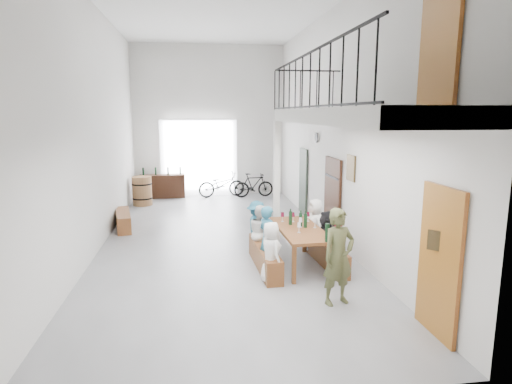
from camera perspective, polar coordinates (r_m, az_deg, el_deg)
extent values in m
plane|color=slate|center=(10.50, -4.81, -6.44)|extent=(12.00, 12.00, 0.00)
plane|color=silver|center=(16.04, -6.27, 9.34)|extent=(5.50, 0.00, 5.50)
plane|color=silver|center=(4.08, -0.30, 6.32)|extent=(5.50, 0.00, 5.50)
plane|color=silver|center=(10.27, -20.72, 8.15)|extent=(0.00, 12.00, 12.00)
plane|color=silver|center=(10.56, 10.19, 8.70)|extent=(0.00, 12.00, 12.00)
plane|color=white|center=(10.34, -5.32, 24.15)|extent=(12.00, 12.00, 0.00)
cube|color=white|center=(16.05, -7.60, 4.48)|extent=(2.80, 0.08, 2.80)
cube|color=#94581B|center=(6.39, 23.24, -8.59)|extent=(0.06, 0.95, 2.10)
cube|color=#361C0E|center=(10.46, 10.13, -0.98)|extent=(0.06, 1.10, 2.00)
cube|color=#2F392F|center=(13.11, 6.32, 1.42)|extent=(0.06, 0.80, 2.00)
cube|color=#94581B|center=(6.50, 23.35, 18.98)|extent=(0.06, 0.90, 1.95)
cube|color=#41321A|center=(9.30, 12.54, 3.14)|extent=(0.04, 0.45, 0.55)
cylinder|color=white|center=(11.71, 8.10, 7.20)|extent=(0.04, 0.28, 0.28)
cube|color=silver|center=(7.29, 12.54, 9.87)|extent=(1.50, 5.60, 0.25)
cube|color=black|center=(7.13, 7.09, 17.92)|extent=(0.03, 5.60, 0.03)
cube|color=black|center=(7.07, 6.94, 11.24)|extent=(0.03, 5.60, 0.03)
cube|color=black|center=(9.99, 6.96, 15.76)|extent=(1.50, 0.03, 0.03)
cube|color=silver|center=(9.89, 2.76, 1.09)|extent=(0.14, 0.14, 2.88)
cube|color=brown|center=(8.59, 5.90, -5.02)|extent=(0.88, 2.04, 0.06)
cube|color=brown|center=(7.83, 5.09, -9.60)|extent=(0.07, 0.07, 0.73)
cube|color=brown|center=(8.03, 9.94, -9.20)|extent=(0.07, 0.07, 0.73)
cube|color=brown|center=(9.43, 2.39, -6.06)|extent=(0.07, 0.07, 0.73)
cube|color=brown|center=(9.59, 6.46, -5.83)|extent=(0.07, 0.07, 0.73)
cube|color=brown|center=(8.58, 1.17, -8.72)|extent=(0.38, 1.98, 0.45)
cube|color=brown|center=(8.96, 9.17, -8.00)|extent=(0.40, 2.00, 0.46)
cylinder|color=black|center=(8.79, 4.62, -3.26)|extent=(0.07, 0.07, 0.35)
cylinder|color=black|center=(8.67, 5.97, -3.48)|extent=(0.07, 0.07, 0.35)
cylinder|color=black|center=(8.60, 6.62, -3.60)|extent=(0.07, 0.07, 0.35)
cube|color=brown|center=(12.03, -17.27, -3.60)|extent=(0.63, 1.61, 0.44)
cylinder|color=#99673C|center=(14.82, -14.93, 0.14)|extent=(0.64, 0.64, 0.97)
cylinder|color=black|center=(14.86, -14.89, -0.77)|extent=(0.66, 0.66, 0.05)
cylinder|color=black|center=(14.78, -14.98, 1.07)|extent=(0.66, 0.66, 0.05)
cube|color=#361C0E|center=(15.94, -12.36, 0.75)|extent=(1.62, 0.51, 0.85)
cylinder|color=black|center=(15.85, -14.80, 2.65)|extent=(0.06, 0.06, 0.28)
cylinder|color=black|center=(15.85, -13.23, 2.72)|extent=(0.06, 0.06, 0.28)
cylinder|color=black|center=(15.82, -11.65, 2.77)|extent=(0.06, 0.06, 0.28)
cylinder|color=black|center=(15.87, -10.07, 2.85)|extent=(0.06, 0.06, 0.28)
imported|color=white|center=(7.80, 2.00, -8.07)|extent=(0.50, 0.63, 1.13)
imported|color=#276883|center=(8.29, 1.56, -6.30)|extent=(0.48, 0.56, 1.31)
imported|color=white|center=(8.96, 0.64, -5.44)|extent=(0.56, 0.65, 1.18)
imported|color=#276883|center=(9.41, 0.09, -4.70)|extent=(0.44, 0.76, 1.17)
imported|color=#B51F34|center=(8.39, 10.85, -7.06)|extent=(0.29, 0.65, 1.09)
imported|color=black|center=(8.96, 9.36, -5.89)|extent=(0.56, 1.06, 1.09)
imported|color=white|center=(9.51, 7.88, -4.51)|extent=(0.49, 0.65, 1.21)
imported|color=#4F532E|center=(7.03, 10.93, -8.46)|extent=(0.66, 0.53, 1.58)
imported|color=#1C5220|center=(11.62, 7.09, -3.67)|extent=(0.44, 0.39, 0.45)
imported|color=black|center=(15.82, -4.61, 0.99)|extent=(1.81, 0.92, 0.91)
imported|color=black|center=(15.70, -0.31, 0.92)|extent=(1.51, 0.58, 0.89)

